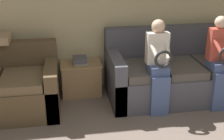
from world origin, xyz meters
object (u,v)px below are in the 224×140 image
Objects in this scene: book_stack at (80,60)px; side_shelf at (81,78)px; couch_side at (3,89)px; child_right_seated at (220,59)px; child_left_seated at (158,63)px; couch_main at (176,74)px.

side_shelf is at bearing -48.30° from book_stack.
child_right_seated is at bearing -6.81° from couch_side.
book_stack is at bearing 143.89° from child_left_seated.
child_left_seated is (-0.42, -0.42, 0.34)m from couch_main.
child_left_seated is 2.07× the size of side_shelf.
couch_side is (-2.43, -0.08, -0.02)m from couch_main.
child_left_seated reaches higher than book_stack.
side_shelf is (-1.79, 0.69, -0.43)m from child_right_seated.
book_stack is at bearing 131.70° from side_shelf.
child_left_seated is (2.01, -0.34, 0.36)m from couch_side.
child_left_seated is 0.99× the size of child_right_seated.
child_left_seated reaches higher than side_shelf.
couch_main is at bearing 135.09° from child_right_seated.
child_left_seated is at bearing -36.08° from side_shelf.
side_shelf is (-0.95, 0.69, -0.43)m from child_left_seated.
child_left_seated is 0.84m from child_right_seated.
side_shelf is 2.14× the size of book_stack.
book_stack is (-1.79, 0.70, -0.16)m from child_right_seated.
couch_main is 0.68m from child_left_seated.
side_shelf is at bearing 168.57° from couch_main.
couch_main is at bearing -11.50° from book_stack.
couch_main is 0.68m from child_right_seated.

